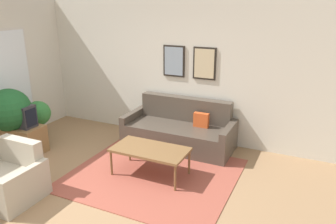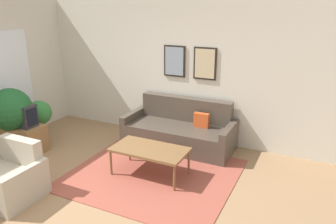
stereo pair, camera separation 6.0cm
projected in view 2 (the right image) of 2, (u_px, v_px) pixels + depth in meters
ground_plane at (75, 196)px, 4.66m from camera, size 16.00×16.00×0.00m
area_rug at (153, 174)px, 5.25m from camera, size 2.54×2.27×0.01m
wall_back at (161, 69)px, 6.55m from camera, size 8.00×0.09×2.70m
couch at (180, 131)px, 6.23m from camera, size 2.06×0.90×0.89m
coffee_table at (150, 150)px, 5.12m from camera, size 1.18×0.63×0.46m
tv_stand at (25, 138)px, 6.01m from camera, size 0.73×0.47×0.51m
tv at (21, 115)px, 5.87m from camera, size 0.53×0.28×0.40m
armchair at (9, 179)px, 4.58m from camera, size 0.87×0.76×0.79m
potted_plant_tall at (10, 111)px, 5.83m from camera, size 0.77×0.77×1.20m
potted_plant_by_window at (39, 115)px, 6.48m from camera, size 0.48×0.48×0.80m
potted_plant_small at (22, 124)px, 6.13m from camera, size 0.44×0.44×0.72m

